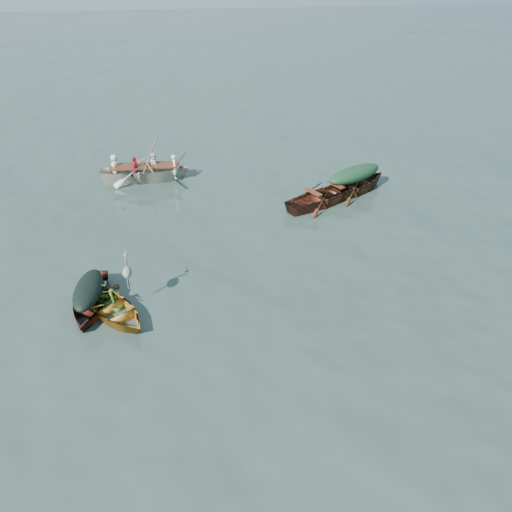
{
  "coord_description": "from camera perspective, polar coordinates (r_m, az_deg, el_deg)",
  "views": [
    {
      "loc": [
        -2.03,
        -9.75,
        7.45
      ],
      "look_at": [
        -0.28,
        1.34,
        0.5
      ],
      "focal_mm": 35.0,
      "sensor_mm": 36.0,
      "label": 1
    }
  ],
  "objects": [
    {
      "name": "ground",
      "position": [
        12.44,
        2.24,
        -5.07
      ],
      "size": [
        140.0,
        140.0,
        0.0
      ],
      "primitive_type": "plane",
      "color": "#31443D",
      "rests_on": "ground"
    },
    {
      "name": "rowers",
      "position": [
        19.05,
        -12.7,
        11.0
      ],
      "size": [
        3.25,
        1.33,
        0.76
      ],
      "primitive_type": "imported",
      "rotation": [
        0.0,
        0.0,
        1.54
      ],
      "color": "white",
      "rests_on": "rowed_boat"
    },
    {
      "name": "oars",
      "position": [
        19.17,
        -12.58,
        10.03
      ],
      "size": [
        0.67,
        2.62,
        0.06
      ],
      "primitive_type": null,
      "rotation": [
        0.0,
        0.0,
        1.54
      ],
      "color": "brown",
      "rests_on": "rowed_boat"
    },
    {
      "name": "green_tarp_cover",
      "position": [
        17.95,
        11.26,
        9.26
      ],
      "size": [
        2.41,
        1.78,
        0.52
      ],
      "primitive_type": "ellipsoid",
      "rotation": [
        0.0,
        0.0,
        2.08
      ],
      "color": "#1A4027",
      "rests_on": "green_tarp_boat"
    },
    {
      "name": "thwart_benches",
      "position": [
        17.05,
        7.83,
        7.41
      ],
      "size": [
        2.22,
        1.63,
        0.04
      ],
      "primitive_type": null,
      "rotation": [
        0.0,
        0.0,
        2.03
      ],
      "color": "#562214",
      "rests_on": "open_wooden_boat"
    },
    {
      "name": "heron",
      "position": [
        12.17,
        -14.42,
        -2.33
      ],
      "size": [
        0.46,
        0.49,
        0.92
      ],
      "primitive_type": null,
      "rotation": [
        0.0,
        0.0,
        0.63
      ],
      "color": "gray",
      "rests_on": "yellow_dinghy"
    },
    {
      "name": "rowed_boat",
      "position": [
        19.39,
        -12.38,
        8.42
      ],
      "size": [
        4.63,
        1.5,
        1.11
      ],
      "primitive_type": "imported",
      "rotation": [
        0.0,
        0.0,
        1.54
      ],
      "color": "silver",
      "rests_on": "ground"
    },
    {
      "name": "yellow_dinghy",
      "position": [
        12.41,
        -15.92,
        -6.6
      ],
      "size": [
        2.65,
        3.01,
        0.74
      ],
      "primitive_type": "imported",
      "rotation": [
        0.0,
        0.0,
        0.63
      ],
      "color": "gold",
      "rests_on": "ground"
    },
    {
      "name": "green_tarp_boat",
      "position": [
        18.25,
        11.01,
        7.07
      ],
      "size": [
        4.38,
        3.24,
        0.99
      ],
      "primitive_type": "imported",
      "rotation": [
        0.0,
        0.0,
        2.08
      ],
      "color": "#563114",
      "rests_on": "ground"
    },
    {
      "name": "dark_covered_boat",
      "position": [
        12.87,
        -18.26,
        -5.5
      ],
      "size": [
        1.38,
        3.17,
        0.73
      ],
      "primitive_type": "imported",
      "rotation": [
        0.0,
        0.0,
        -0.08
      ],
      "color": "#461C10",
      "rests_on": "ground"
    },
    {
      "name": "dinghy_weeds",
      "position": [
        12.44,
        -17.57,
        -2.95
      ],
      "size": [
        1.1,
        1.14,
        0.6
      ],
      "primitive_type": "imported",
      "rotation": [
        0.0,
        0.0,
        0.63
      ],
      "color": "#356A1B",
      "rests_on": "yellow_dinghy"
    },
    {
      "name": "open_wooden_boat",
      "position": [
        17.26,
        7.71,
        5.89
      ],
      "size": [
        4.33,
        3.02,
        0.97
      ],
      "primitive_type": "imported",
      "rotation": [
        0.0,
        0.0,
        2.03
      ],
      "color": "#5F2C17",
      "rests_on": "ground"
    },
    {
      "name": "dark_tarp_cover",
      "position": [
        12.55,
        -18.69,
        -3.43
      ],
      "size": [
        0.76,
        1.74,
        0.4
      ],
      "primitive_type": "ellipsoid",
      "rotation": [
        0.0,
        0.0,
        -0.08
      ],
      "color": "black",
      "rests_on": "dark_covered_boat"
    }
  ]
}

